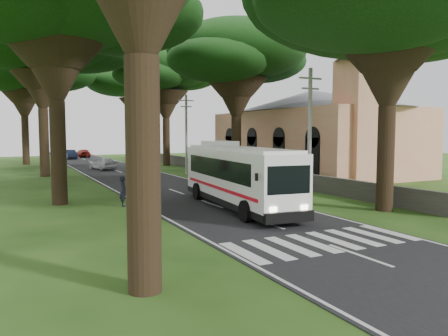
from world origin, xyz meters
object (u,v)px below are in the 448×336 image
(pole_far, at_px, (134,133))
(coach_bus, at_px, (237,175))
(church, at_px, (313,126))
(pole_near, at_px, (310,133))
(distant_car_a, at_px, (103,163))
(pedestrian, at_px, (123,191))
(distant_car_c, at_px, (83,153))
(distant_car_b, at_px, (70,154))
(pole_mid, at_px, (186,133))

(pole_far, distance_m, coach_bus, 40.01)
(church, bearing_deg, pole_near, -128.50)
(distant_car_a, bearing_deg, pedestrian, 67.24)
(pole_far, bearing_deg, distant_car_a, -121.27)
(distant_car_c, bearing_deg, distant_car_a, 81.01)
(distant_car_a, xyz_separation_m, distant_car_b, (-0.69, 22.74, -0.00))
(distant_car_a, xyz_separation_m, pedestrian, (-3.78, -25.65, 0.11))
(coach_bus, xyz_separation_m, distant_car_a, (-1.86, 28.86, -1.08))
(pedestrian, bearing_deg, distant_car_b, 2.04)
(pedestrian, bearing_deg, distant_car_a, -2.69)
(pole_near, relative_size, pole_mid, 1.00)
(pole_near, distance_m, distant_car_a, 30.12)
(pole_near, xyz_separation_m, distant_car_a, (-6.56, 29.20, -3.43))
(pole_far, xyz_separation_m, coach_bus, (-4.69, -39.66, -2.35))
(pole_far, height_order, pedestrian, pole_far)
(pedestrian, bearing_deg, distant_car_c, -0.42)
(pedestrian, bearing_deg, church, -56.46)
(pole_near, height_order, pedestrian, pole_near)
(coach_bus, height_order, distant_car_c, coach_bus)
(distant_car_c, distance_m, pedestrian, 52.94)
(distant_car_b, bearing_deg, pedestrian, -95.99)
(pole_mid, xyz_separation_m, pole_far, (0.00, 20.00, 0.00))
(pedestrian, bearing_deg, pole_near, -103.26)
(distant_car_b, bearing_deg, pole_near, -84.39)
(distant_car_a, relative_size, distant_car_c, 0.94)
(pole_far, height_order, coach_bus, pole_far)
(pole_near, distance_m, pole_mid, 20.00)
(church, xyz_separation_m, pole_mid, (-12.36, 4.45, -0.73))
(pole_mid, height_order, distant_car_a, pole_mid)
(coach_bus, bearing_deg, distant_car_c, 95.37)
(coach_bus, relative_size, distant_car_c, 2.60)
(distant_car_c, bearing_deg, pole_far, 101.14)
(pole_mid, height_order, coach_bus, pole_mid)
(distant_car_b, distance_m, pedestrian, 48.49)
(church, relative_size, pole_far, 3.00)
(coach_bus, distance_m, distant_car_a, 28.94)
(pole_near, xyz_separation_m, pedestrian, (-10.34, 3.55, -3.31))
(church, height_order, distant_car_a, church)
(pole_near, height_order, pole_far, same)
(coach_bus, distance_m, distant_car_b, 51.68)
(pole_near, relative_size, pole_far, 1.00)
(church, distance_m, pole_far, 27.41)
(pole_mid, height_order, pole_far, same)
(pole_mid, distance_m, pole_far, 20.00)
(pole_near, relative_size, distant_car_b, 1.82)
(pole_mid, bearing_deg, church, -19.81)
(coach_bus, relative_size, distant_car_a, 2.76)
(pole_near, bearing_deg, distant_car_b, 97.95)
(coach_bus, xyz_separation_m, distant_car_b, (-2.56, 51.61, -1.08))
(church, distance_m, pedestrian, 25.99)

